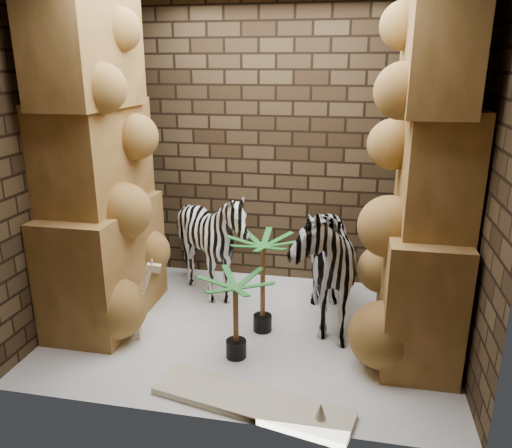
% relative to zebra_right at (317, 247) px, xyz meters
% --- Properties ---
extents(floor, '(3.50, 3.50, 0.00)m').
position_rel_zebra_right_xyz_m(floor, '(-0.55, -0.28, -0.74)').
color(floor, white).
rests_on(floor, ground).
extents(wall_back, '(3.50, 0.00, 3.50)m').
position_rel_zebra_right_xyz_m(wall_back, '(-0.55, 0.97, 0.76)').
color(wall_back, black).
rests_on(wall_back, ground).
extents(wall_front, '(3.50, 0.00, 3.50)m').
position_rel_zebra_right_xyz_m(wall_front, '(-0.55, -1.53, 0.76)').
color(wall_front, black).
rests_on(wall_front, ground).
extents(wall_left, '(0.00, 3.00, 3.00)m').
position_rel_zebra_right_xyz_m(wall_left, '(-2.30, -0.28, 0.76)').
color(wall_left, black).
rests_on(wall_left, ground).
extents(wall_right, '(0.00, 3.00, 3.00)m').
position_rel_zebra_right_xyz_m(wall_right, '(1.20, -0.28, 0.76)').
color(wall_right, black).
rests_on(wall_right, ground).
extents(rock_pillar_left, '(0.68, 1.30, 3.00)m').
position_rel_zebra_right_xyz_m(rock_pillar_left, '(-1.95, -0.28, 0.76)').
color(rock_pillar_left, '#B27744').
rests_on(rock_pillar_left, floor).
extents(rock_pillar_right, '(0.58, 1.25, 3.00)m').
position_rel_zebra_right_xyz_m(rock_pillar_right, '(0.87, -0.28, 0.76)').
color(rock_pillar_right, '#B27744').
rests_on(rock_pillar_right, floor).
extents(zebra_right, '(0.94, 1.38, 1.48)m').
position_rel_zebra_right_xyz_m(zebra_right, '(0.00, 0.00, 0.00)').
color(zebra_right, white).
rests_on(zebra_right, floor).
extents(zebra_left, '(1.00, 1.22, 1.09)m').
position_rel_zebra_right_xyz_m(zebra_left, '(-1.08, 0.31, -0.20)').
color(zebra_left, white).
rests_on(zebra_left, floor).
extents(giraffe_toy, '(0.41, 0.24, 0.76)m').
position_rel_zebra_right_xyz_m(giraffe_toy, '(-1.59, -0.65, -0.36)').
color(giraffe_toy, beige).
rests_on(giraffe_toy, floor).
extents(palm_front, '(0.36, 0.36, 0.92)m').
position_rel_zebra_right_xyz_m(palm_front, '(-0.45, -0.28, -0.28)').
color(palm_front, '#1D5820').
rests_on(palm_front, floor).
extents(palm_back, '(0.36, 0.36, 0.73)m').
position_rel_zebra_right_xyz_m(palm_back, '(-0.58, -0.75, -0.38)').
color(palm_back, '#1D5820').
rests_on(palm_back, floor).
extents(surfboard, '(1.51, 0.66, 0.05)m').
position_rel_zebra_right_xyz_m(surfboard, '(-0.33, -1.33, -0.72)').
color(surfboard, beige).
rests_on(surfboard, floor).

